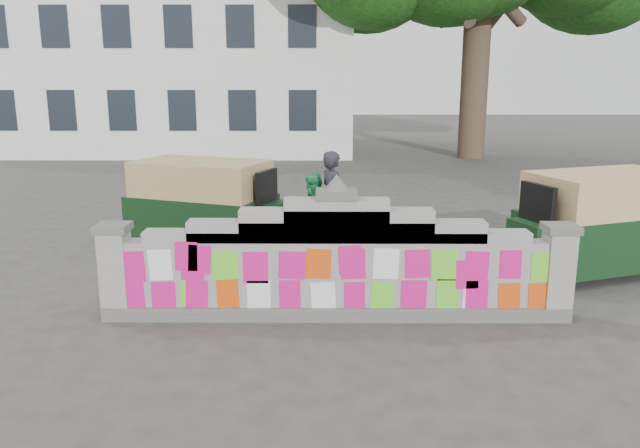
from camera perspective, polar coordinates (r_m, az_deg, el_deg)
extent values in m
plane|color=#383533|center=(8.77, 1.46, -8.52)|extent=(100.00, 100.00, 0.00)
cube|color=#4C4C49|center=(8.74, 1.46, -7.91)|extent=(6.40, 0.42, 0.20)
cube|color=gray|center=(8.57, 1.48, -4.79)|extent=(6.40, 0.32, 1.00)
cube|color=gray|center=(8.41, 1.51, -1.09)|extent=(5.20, 0.32, 0.14)
cube|color=gray|center=(8.39, 1.51, -0.63)|extent=(4.00, 0.32, 0.28)
cube|color=gray|center=(8.38, 1.51, -0.10)|extent=(2.60, 0.32, 0.44)
cube|color=gray|center=(8.36, 1.51, 0.37)|extent=(1.40, 0.32, 0.58)
cube|color=#4C4C49|center=(8.29, 1.53, 2.73)|extent=(0.55, 0.36, 0.12)
cone|color=#4C4C49|center=(8.26, 1.54, 3.82)|extent=(0.36, 0.36, 0.22)
cube|color=gray|center=(9.02, -18.13, -4.40)|extent=(0.36, 0.40, 1.24)
cube|color=#4C4C49|center=(8.85, -18.43, -0.32)|extent=(0.44, 0.44, 0.10)
cube|color=gray|center=(9.14, 20.83, -4.39)|extent=(0.36, 0.40, 1.24)
cube|color=#4C4C49|center=(8.97, 21.18, -0.36)|extent=(0.44, 0.44, 0.10)
cube|color=silver|center=(30.92, -12.84, 14.27)|extent=(16.00, 10.00, 8.00)
cylinder|color=#38281E|center=(26.87, 13.93, 12.29)|extent=(1.10, 1.10, 6.00)
imported|color=black|center=(11.35, 1.15, -0.73)|extent=(2.06, 1.44, 1.03)
imported|color=#24222B|center=(11.27, 1.16, 1.03)|extent=(0.64, 0.75, 1.74)
imported|color=#2A9B56|center=(11.70, -0.65, 0.94)|extent=(0.73, 0.85, 1.52)
cube|color=black|center=(12.31, -10.67, 0.59)|extent=(2.98, 2.26, 0.88)
cube|color=tan|center=(12.17, -10.82, 4.14)|extent=(2.76, 2.13, 0.66)
cube|color=black|center=(11.67, -4.83, 0.08)|extent=(0.78, 0.92, 0.77)
cube|color=black|center=(11.54, -4.90, 3.29)|extent=(0.35, 0.76, 0.66)
cylinder|color=black|center=(11.70, -4.31, -1.54)|extent=(0.56, 0.31, 0.55)
cylinder|color=black|center=(12.43, -15.98, -1.14)|extent=(0.56, 0.31, 0.55)
cylinder|color=black|center=(13.40, -12.94, 0.05)|extent=(0.56, 0.31, 0.55)
cube|color=black|center=(11.58, 24.35, -1.15)|extent=(3.00, 2.27, 0.89)
cube|color=tan|center=(11.43, 24.72, 2.62)|extent=(2.77, 2.15, 0.67)
cube|color=black|center=(10.67, 18.98, -1.83)|extent=(0.79, 0.92, 0.78)
cube|color=black|center=(10.53, 19.25, 1.67)|extent=(0.35, 0.76, 0.67)
cylinder|color=black|center=(10.69, 18.38, -3.61)|extent=(0.57, 0.32, 0.56)
cylinder|color=black|center=(12.77, 25.56, -1.57)|extent=(0.57, 0.32, 0.56)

